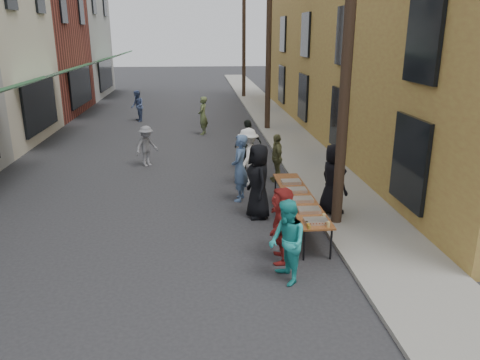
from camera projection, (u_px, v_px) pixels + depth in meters
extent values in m
plane|color=#28282B|center=(153.00, 297.00, 8.55)|extent=(120.00, 120.00, 0.00)
cube|color=gray|center=(281.00, 129.00, 23.19)|extent=(2.20, 60.00, 0.10)
cube|color=maroon|center=(3.00, 44.00, 26.42)|extent=(8.00, 8.00, 8.00)
cube|color=gray|center=(45.00, 34.00, 33.86)|extent=(8.00, 8.00, 9.00)
cube|color=#9E6F38|center=(420.00, 23.00, 21.26)|extent=(10.00, 28.00, 10.00)
cylinder|color=#2D2116|center=(348.00, 38.00, 10.40)|extent=(0.26, 0.26, 9.00)
cylinder|color=#2D2116|center=(269.00, 35.00, 21.79)|extent=(0.26, 0.26, 9.00)
cylinder|color=#2D2116|center=(244.00, 34.00, 33.18)|extent=(0.26, 0.26, 9.00)
cube|color=brown|center=(300.00, 198.00, 11.53)|extent=(0.70, 4.00, 0.04)
cylinder|color=black|center=(304.00, 245.00, 9.84)|extent=(0.04, 0.04, 0.71)
cylinder|color=black|center=(331.00, 244.00, 9.89)|extent=(0.04, 0.04, 0.71)
cylinder|color=black|center=(275.00, 188.00, 13.41)|extent=(0.04, 0.04, 0.71)
cylinder|color=black|center=(295.00, 188.00, 13.45)|extent=(0.04, 0.04, 0.71)
cube|color=maroon|center=(316.00, 221.00, 9.95)|extent=(0.50, 0.33, 0.08)
cube|color=#B2B2B7|center=(309.00, 210.00, 10.56)|extent=(0.50, 0.33, 0.08)
cube|color=tan|center=(302.00, 199.00, 11.23)|extent=(0.50, 0.33, 0.08)
cube|color=#B2B2B7|center=(296.00, 190.00, 11.89)|extent=(0.50, 0.33, 0.08)
cube|color=tan|center=(291.00, 182.00, 12.56)|extent=(0.50, 0.33, 0.08)
cylinder|color=#A57F26|center=(309.00, 227.00, 9.64)|extent=(0.07, 0.07, 0.08)
cylinder|color=#A57F26|center=(308.00, 225.00, 9.74)|extent=(0.07, 0.07, 0.08)
cylinder|color=#A57F26|center=(307.00, 223.00, 9.83)|extent=(0.07, 0.07, 0.08)
cylinder|color=tan|center=(328.00, 224.00, 9.72)|extent=(0.08, 0.08, 0.12)
imported|color=black|center=(258.00, 181.00, 11.99)|extent=(0.80, 1.06, 1.95)
imported|color=#4F6D99|center=(240.00, 168.00, 13.22)|extent=(0.62, 0.79, 1.92)
imported|color=#2AB0AB|center=(287.00, 242.00, 8.85)|extent=(0.78, 0.92, 1.66)
imported|color=white|center=(248.00, 157.00, 14.61)|extent=(1.05, 1.33, 1.81)
imported|color=olive|center=(277.00, 158.00, 15.04)|extent=(0.46, 0.94, 1.54)
imported|color=maroon|center=(282.00, 224.00, 9.72)|extent=(0.75, 1.58, 1.63)
imported|color=black|center=(333.00, 179.00, 12.03)|extent=(0.85, 1.04, 1.84)
imported|color=gray|center=(147.00, 146.00, 16.73)|extent=(1.05, 1.05, 1.46)
imported|color=black|center=(248.00, 145.00, 16.34)|extent=(1.11, 0.76, 1.75)
imported|color=#5C6C3E|center=(203.00, 116.00, 21.89)|extent=(0.55, 0.72, 1.77)
imported|color=#465887|center=(137.00, 106.00, 25.10)|extent=(0.85, 0.96, 1.66)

